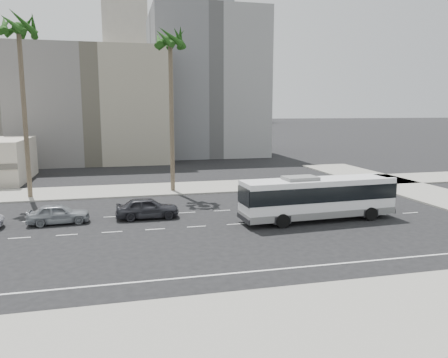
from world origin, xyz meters
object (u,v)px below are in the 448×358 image
object	(u,v)px
city_bus	(318,197)
palm_mid	(19,32)
car_b	(59,214)
car_a	(147,208)
palm_near	(170,44)

from	to	relation	value
city_bus	palm_mid	world-z (taller)	palm_mid
car_b	palm_mid	size ratio (longest dim) A/B	0.26
car_b	car_a	bearing A→B (deg)	-91.94
city_bus	palm_near	xyz separation A→B (m)	(-9.47, 14.30, 12.99)
car_a	car_b	size ratio (longest dim) A/B	1.09
city_bus	car_a	world-z (taller)	city_bus
car_a	palm_mid	bearing A→B (deg)	45.68
car_b	palm_mid	bearing A→B (deg)	17.50
city_bus	car_b	size ratio (longest dim) A/B	2.74
car_a	car_b	xyz separation A→B (m)	(-6.60, -0.08, -0.07)
palm_near	palm_mid	world-z (taller)	palm_mid
city_bus	car_b	distance (m)	19.74
car_b	palm_near	bearing A→B (deg)	-45.49
car_a	city_bus	bearing A→B (deg)	-105.31
car_a	palm_mid	distance (m)	20.86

